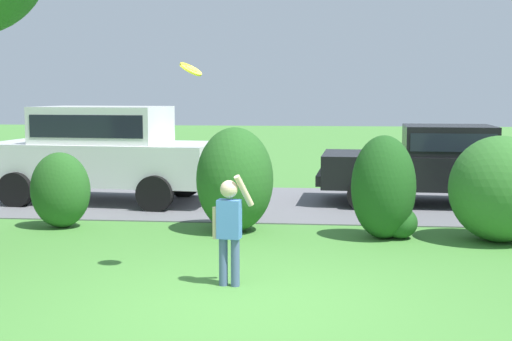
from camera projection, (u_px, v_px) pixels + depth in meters
ground_plane at (239, 304)px, 7.20m from camera, size 80.00×80.00×0.00m
driveway_strip at (281, 203)px, 13.77m from camera, size 28.00×4.40×0.02m
shrub_near_tree at (60, 190)px, 11.26m from camera, size 0.97×0.78×1.23m
shrub_centre_left at (235, 184)px, 10.94m from camera, size 1.22×1.27×1.65m
shrub_centre at (385, 190)px, 10.39m from camera, size 1.00×0.96×1.56m
shrub_centre_right at (500, 189)px, 10.17m from camera, size 1.48×1.46×1.57m
parked_sedan at (436, 162)px, 13.55m from camera, size 4.49×2.26×1.56m
parked_suv at (103, 149)px, 13.85m from camera, size 4.84×2.40×1.92m
child_thrower at (229, 224)px, 7.81m from camera, size 0.46×0.24×1.29m
frisbee at (191, 69)px, 7.99m from camera, size 0.28×0.28×0.20m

